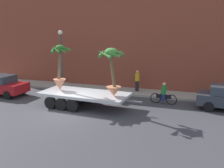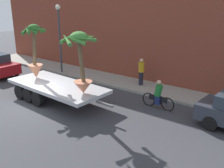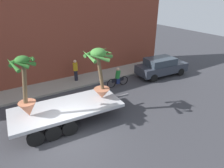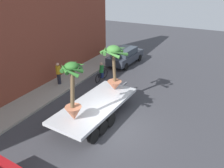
{
  "view_description": "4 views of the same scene",
  "coord_description": "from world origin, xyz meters",
  "views": [
    {
      "loc": [
        7.35,
        -13.03,
        5.08
      ],
      "look_at": [
        2.4,
        1.38,
        1.71
      ],
      "focal_mm": 39.9,
      "sensor_mm": 36.0,
      "label": 1
    },
    {
      "loc": [
        11.01,
        -7.65,
        5.48
      ],
      "look_at": [
        3.47,
        2.37,
        1.32
      ],
      "focal_mm": 42.25,
      "sensor_mm": 36.0,
      "label": 2
    },
    {
      "loc": [
        -2.22,
        -7.84,
        6.65
      ],
      "look_at": [
        3.62,
        1.84,
        1.38
      ],
      "focal_mm": 32.02,
      "sensor_mm": 36.0,
      "label": 3
    },
    {
      "loc": [
        -8.9,
        -4.67,
        7.59
      ],
      "look_at": [
        2.44,
        1.35,
        1.41
      ],
      "focal_mm": 35.6,
      "sensor_mm": 36.0,
      "label": 4
    }
  ],
  "objects": [
    {
      "name": "pedestrian_near_gate",
      "position": [
        2.9,
        6.2,
        1.04
      ],
      "size": [
        0.36,
        0.36,
        1.71
      ],
      "color": "black",
      "rests_on": "sidewalk"
    },
    {
      "name": "potted_palm_rear",
      "position": [
        -1.36,
        1.5,
        2.41
      ],
      "size": [
        1.33,
        1.29,
        3.09
      ],
      "color": "#C17251",
      "rests_on": "flatbed_trailer"
    },
    {
      "name": "sidewalk",
      "position": [
        0.0,
        6.1,
        0.07
      ],
      "size": [
        24.0,
        2.2,
        0.15
      ],
      "primitive_type": "cube",
      "color": "gray",
      "rests_on": "ground"
    },
    {
      "name": "parked_car",
      "position": [
        9.68,
        3.76,
        0.83
      ],
      "size": [
        4.53,
        2.11,
        1.58
      ],
      "color": "#2D333D",
      "rests_on": "ground"
    },
    {
      "name": "flatbed_trailer",
      "position": [
        0.22,
        1.4,
        0.77
      ],
      "size": [
        6.94,
        2.78,
        0.98
      ],
      "color": "#B7BABF",
      "rests_on": "ground"
    },
    {
      "name": "ground_plane",
      "position": [
        0.0,
        0.0,
        0.0
      ],
      "size": [
        60.0,
        60.0,
        0.0
      ],
      "primitive_type": "plane",
      "color": "#38383D"
    },
    {
      "name": "building_facade",
      "position": [
        0.0,
        7.8,
        4.03
      ],
      "size": [
        24.0,
        1.2,
        8.06
      ],
      "primitive_type": "cube",
      "color": "brown",
      "rests_on": "ground"
    },
    {
      "name": "potted_palm_middle",
      "position": [
        2.47,
        1.22,
        2.63
      ],
      "size": [
        1.63,
        1.72,
        2.99
      ],
      "color": "#C17251",
      "rests_on": "flatbed_trailer"
    },
    {
      "name": "cyclist",
      "position": [
        5.33,
        3.84,
        0.67
      ],
      "size": [
        1.84,
        0.35,
        1.54
      ],
      "color": "black",
      "rests_on": "ground"
    }
  ]
}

